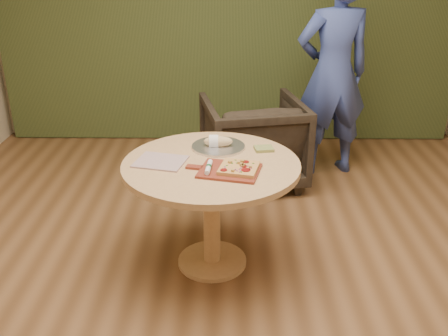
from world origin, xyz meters
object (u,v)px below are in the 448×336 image
pizza_paddle (228,171)px  serving_tray (218,147)px  flatbread_pizza (239,168)px  cutlery_roll (209,167)px  bread_roll (217,141)px  person_standing (333,73)px  pedestal_table (211,183)px  armchair (253,137)px

pizza_paddle → serving_tray: size_ratio=1.32×
pizza_paddle → flatbread_pizza: bearing=10.3°
flatbread_pizza → cutlery_roll: (-0.18, 0.00, 0.00)m
flatbread_pizza → bread_roll: size_ratio=1.37×
cutlery_roll → pizza_paddle: bearing=4.6°
bread_roll → serving_tray: bearing=0.0°
serving_tray → person_standing: person_standing is taller
pizza_paddle → pedestal_table: bearing=139.8°
serving_tray → person_standing: size_ratio=0.19×
bread_roll → armchair: 1.15m
person_standing → pedestal_table: bearing=43.9°
person_standing → pizza_paddle: bearing=48.8°
armchair → person_standing: person_standing is taller
flatbread_pizza → pedestal_table: bearing=139.8°
pedestal_table → flatbread_pizza: (0.17, -0.14, 0.17)m
bread_roll → person_standing: 1.65m
flatbread_pizza → serving_tray: bearing=108.5°
bread_roll → person_standing: bearing=52.4°
serving_tray → pizza_paddle: bearing=-80.5°
person_standing → serving_tray: bearing=40.3°
flatbread_pizza → cutlery_roll: size_ratio=1.33×
armchair → pedestal_table: bearing=64.3°
cutlery_roll → serving_tray: size_ratio=0.56×
serving_tray → armchair: armchair is taller
pedestal_table → person_standing: 1.89m
pizza_paddle → armchair: bearing=94.5°
flatbread_pizza → serving_tray: 0.41m
pedestal_table → person_standing: (1.03, 1.55, 0.33)m
pizza_paddle → flatbread_pizza: (0.07, -0.00, 0.02)m
flatbread_pizza → serving_tray: (-0.13, 0.39, -0.02)m
flatbread_pizza → bread_roll: 0.42m
bread_roll → armchair: bearing=74.3°
pizza_paddle → person_standing: size_ratio=0.25×
pedestal_table → armchair: bearing=75.9°
person_standing → cutlery_roll: bearing=45.9°
pizza_paddle → armchair: (0.22, 1.44, -0.33)m
serving_tray → bread_roll: size_ratio=1.84×
armchair → pizza_paddle: bearing=69.7°
pizza_paddle → bread_roll: (-0.07, 0.39, 0.04)m
pizza_paddle → cutlery_roll: 0.12m
armchair → person_standing: bearing=-171.9°
cutlery_roll → bread_roll: (0.04, 0.39, 0.01)m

